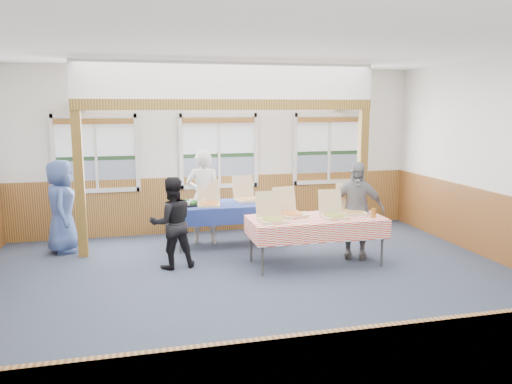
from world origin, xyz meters
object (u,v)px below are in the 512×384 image
woman_white (204,197)px  man_blue (61,206)px  table_left (230,206)px  woman_black (172,223)px  table_right (316,220)px  person_grey (356,210)px

woman_white → man_blue: (-2.42, 0.05, -0.06)m
table_left → woman_white: bearing=146.7°
woman_black → man_blue: bearing=-46.2°
table_right → man_blue: size_ratio=1.44×
man_blue → woman_white: bearing=-94.6°
woman_black → man_blue: man_blue is taller
table_right → woman_black: size_ratio=1.61×
table_left → table_right: size_ratio=0.95×
table_left → table_right: 1.81m
table_left → man_blue: 2.87m
table_left → person_grey: person_grey is taller
table_left → man_blue: man_blue is taller
table_left → woman_white: 0.50m
table_right → person_grey: size_ratio=1.44×
man_blue → table_left: bearing=-98.0°
table_right → woman_white: size_ratio=1.33×
man_blue → person_grey: (4.71, -1.47, 0.00)m
table_left → table_right: (1.09, -1.44, 0.00)m
woman_white → table_left: bearing=169.5°
man_blue → woman_black: bearing=-130.1°
woman_white → table_right: bearing=145.0°
woman_white → person_grey: woman_white is taller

